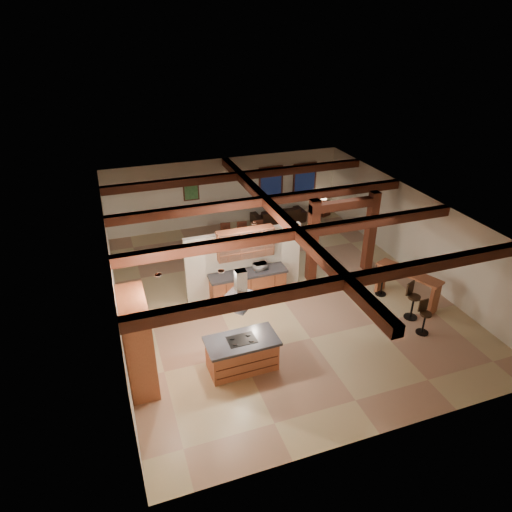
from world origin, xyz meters
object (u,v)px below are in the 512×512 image
(kitchen_island, at_px, (242,354))
(sofa, at_px, (278,215))
(dining_table, at_px, (244,245))
(bar_counter, at_px, (408,282))

(kitchen_island, xyz_separation_m, sofa, (4.34, 8.33, -0.12))
(kitchen_island, height_order, sofa, kitchen_island)
(dining_table, bearing_deg, kitchen_island, -129.71)
(dining_table, relative_size, bar_counter, 0.78)
(bar_counter, bearing_deg, kitchen_island, -168.31)
(sofa, bearing_deg, kitchen_island, 61.25)
(kitchen_island, relative_size, sofa, 0.79)
(bar_counter, bearing_deg, dining_table, 127.51)
(kitchen_island, bearing_deg, dining_table, 71.57)
(dining_table, height_order, bar_counter, bar_counter)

